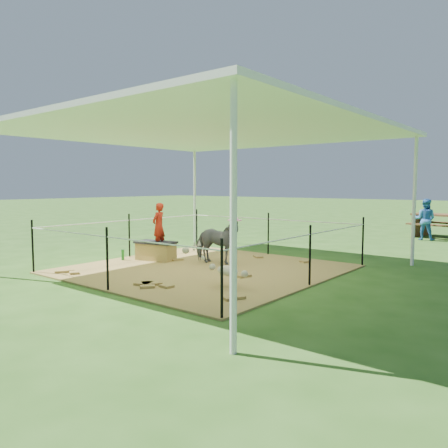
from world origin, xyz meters
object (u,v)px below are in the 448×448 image
Objects in this scene: green_bottle at (123,255)px; distant_person at (425,219)px; woman at (159,221)px; pony at (217,242)px; straw_bale at (156,252)px; picnic_table_near at (443,226)px; foal at (228,269)px.

distant_person is (4.08, 7.99, 0.48)m from green_bottle.
woman is 0.90× the size of pony.
green_bottle is at bearing 103.39° from pony.
picnic_table_near reaches higher than straw_bale.
distant_person is at bearing 143.07° from woman.
foal is (2.73, -0.97, 0.10)m from straw_bale.
picnic_table_near is at bearing 65.58° from straw_bale.
green_bottle is 8.99m from distant_person.
distant_person reaches higher than green_bottle.
green_bottle is 3.33m from foal.
straw_bale is at bearing 96.67° from pony.
straw_bale is 0.83× the size of woman.
pony is at bearing 142.87° from foal.
foal is 8.55m from distant_person.
woman reaches higher than pony.
picnic_table_near is at bearing 63.77° from green_bottle.
distant_person is at bearing -29.91° from pony.
foal is at bearing -87.74° from picnic_table_near.
distant_person is (2.21, 7.08, 0.14)m from pony.
pony is (1.87, 0.91, 0.34)m from green_bottle.
woman reaches higher than distant_person.
picnic_table_near is at bearing 143.68° from woman.
straw_bale is 3.60× the size of green_bottle.
distant_person is (0.80, 8.51, 0.31)m from foal.
pony reaches higher than picnic_table_near.
straw_bale is 2.90m from foal.
pony is at bearing 98.22° from woman.
woman is 9.27m from picnic_table_near.
picnic_table_near is at bearing -30.07° from pony.
woman is 1.36m from pony.
distant_person is (3.43, 7.54, -0.26)m from woman.
woman is 0.54× the size of picnic_table_near.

